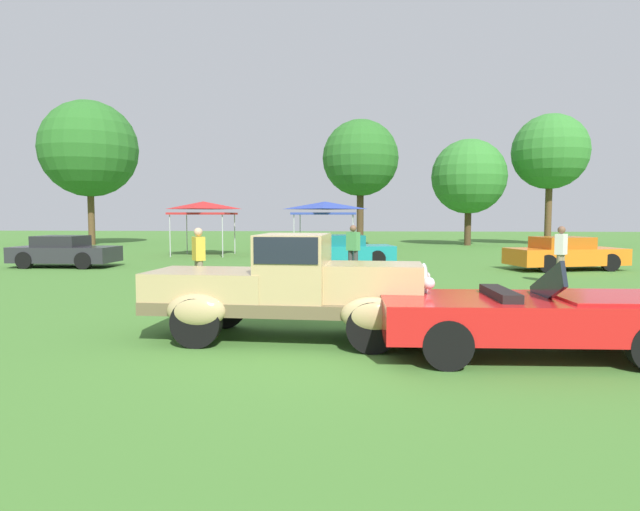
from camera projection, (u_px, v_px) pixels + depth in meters
name	position (u px, v px, depth m)	size (l,w,h in m)	color
ground_plane	(332.00, 342.00, 8.38)	(120.00, 120.00, 0.00)	#42752D
feature_pickup_truck	(289.00, 286.00, 8.55)	(4.59, 2.02, 1.70)	brown
neighbor_convertible	(537.00, 315.00, 7.55)	(4.33, 1.83, 1.40)	red
show_car_charcoal	(64.00, 252.00, 20.60)	(3.90, 1.78, 1.22)	#28282D
show_car_teal	(345.00, 250.00, 21.35)	(4.06, 2.39, 1.22)	teal
show_car_orange	(565.00, 254.00, 19.51)	(4.46, 2.68, 1.22)	orange
spectator_near_truck	(561.00, 253.00, 15.56)	(0.44, 0.46, 1.69)	#7F7056
spectator_between_cars	(353.00, 249.00, 17.36)	(0.47, 0.42, 1.69)	#383838
spectator_far_side	(199.00, 258.00, 13.50)	(0.42, 0.47, 1.69)	#7F7056
canopy_tent_left_field	(203.00, 207.00, 26.61)	(2.85, 2.85, 2.71)	#B7B7BC
canopy_tent_center_field	(325.00, 207.00, 26.89)	(3.16, 3.16, 2.71)	#B7B7BC
treeline_far_left	(89.00, 149.00, 36.02)	(6.47, 6.47, 9.75)	brown
treeline_mid_left	(360.00, 158.00, 33.71)	(4.82, 4.82, 8.07)	#47331E
treeline_center	(469.00, 177.00, 35.48)	(4.97, 4.97, 7.09)	#47331E
treeline_mid_right	(550.00, 152.00, 35.35)	(4.97, 4.97, 8.74)	brown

